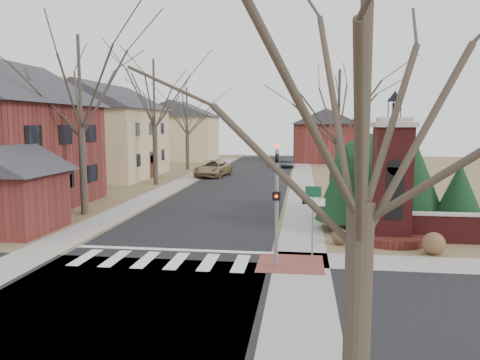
% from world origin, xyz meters
% --- Properties ---
extents(ground, '(120.00, 120.00, 0.00)m').
position_xyz_m(ground, '(0.00, 0.00, 0.00)').
color(ground, brown).
rests_on(ground, ground).
extents(main_street, '(8.00, 70.00, 0.01)m').
position_xyz_m(main_street, '(0.00, 22.00, 0.01)').
color(main_street, black).
rests_on(main_street, ground).
extents(cross_street, '(120.00, 8.00, 0.01)m').
position_xyz_m(cross_street, '(0.00, -3.00, 0.01)').
color(cross_street, black).
rests_on(cross_street, ground).
extents(crosswalk_zone, '(8.00, 2.20, 0.02)m').
position_xyz_m(crosswalk_zone, '(0.00, 0.80, 0.01)').
color(crosswalk_zone, silver).
rests_on(crosswalk_zone, ground).
extents(stop_bar, '(8.00, 0.35, 0.02)m').
position_xyz_m(stop_bar, '(0.00, 2.30, 0.01)').
color(stop_bar, silver).
rests_on(stop_bar, ground).
extents(sidewalk_right_main, '(2.00, 60.00, 0.02)m').
position_xyz_m(sidewalk_right_main, '(5.20, 22.00, 0.01)').
color(sidewalk_right_main, gray).
rests_on(sidewalk_right_main, ground).
extents(sidewalk_left, '(2.00, 60.00, 0.02)m').
position_xyz_m(sidewalk_left, '(-5.20, 22.00, 0.01)').
color(sidewalk_left, gray).
rests_on(sidewalk_left, ground).
extents(curb_apron, '(2.40, 2.40, 0.02)m').
position_xyz_m(curb_apron, '(4.80, 1.00, 0.01)').
color(curb_apron, brown).
rests_on(curb_apron, ground).
extents(traffic_signal_pole, '(0.28, 0.41, 4.50)m').
position_xyz_m(traffic_signal_pole, '(4.30, 0.57, 2.59)').
color(traffic_signal_pole, slate).
rests_on(traffic_signal_pole, ground).
extents(sign_post, '(0.90, 0.07, 2.75)m').
position_xyz_m(sign_post, '(5.59, 1.99, 1.95)').
color(sign_post, slate).
rests_on(sign_post, ground).
extents(brick_gate_monument, '(3.20, 3.20, 6.47)m').
position_xyz_m(brick_gate_monument, '(9.00, 4.99, 2.17)').
color(brick_gate_monument, '#4E1717').
rests_on(brick_gate_monument, ground).
extents(house_stucco_left, '(9.80, 12.80, 9.28)m').
position_xyz_m(house_stucco_left, '(-13.50, 27.00, 4.59)').
color(house_stucco_left, tan).
rests_on(house_stucco_left, ground).
extents(garage_left, '(4.80, 4.80, 4.29)m').
position_xyz_m(garage_left, '(-8.52, 4.49, 2.24)').
color(garage_left, maroon).
rests_on(garage_left, ground).
extents(house_distant_left, '(10.80, 8.80, 8.53)m').
position_xyz_m(house_distant_left, '(-12.01, 48.00, 4.25)').
color(house_distant_left, tan).
rests_on(house_distant_left, ground).
extents(house_distant_right, '(8.80, 8.80, 7.30)m').
position_xyz_m(house_distant_right, '(7.99, 47.99, 3.65)').
color(house_distant_right, maroon).
rests_on(house_distant_right, ground).
extents(evergreen_near, '(2.80, 2.80, 4.10)m').
position_xyz_m(evergreen_near, '(7.20, 7.00, 2.30)').
color(evergreen_near, '#473D33').
rests_on(evergreen_near, ground).
extents(evergreen_mid, '(3.40, 3.40, 4.70)m').
position_xyz_m(evergreen_mid, '(10.50, 8.20, 2.60)').
color(evergreen_mid, '#473D33').
rests_on(evergreen_mid, ground).
extents(evergreen_far, '(2.40, 2.40, 3.30)m').
position_xyz_m(evergreen_far, '(12.50, 7.20, 1.90)').
color(evergreen_far, '#473D33').
rests_on(evergreen_far, ground).
extents(evergreen_mass, '(4.80, 4.80, 4.80)m').
position_xyz_m(evergreen_mass, '(9.00, 9.50, 2.40)').
color(evergreen_mass, black).
rests_on(evergreen_mass, ground).
extents(bare_tree_0, '(8.05, 8.05, 11.15)m').
position_xyz_m(bare_tree_0, '(-7.00, 9.00, 7.70)').
color(bare_tree_0, '#473D33').
rests_on(bare_tree_0, ground).
extents(bare_tree_1, '(8.40, 8.40, 11.64)m').
position_xyz_m(bare_tree_1, '(-7.00, 22.00, 8.03)').
color(bare_tree_1, '#473D33').
rests_on(bare_tree_1, ground).
extents(bare_tree_2, '(7.35, 7.35, 10.19)m').
position_xyz_m(bare_tree_2, '(-7.50, 35.00, 7.03)').
color(bare_tree_2, '#473D33').
rests_on(bare_tree_2, ground).
extents(bare_tree_3, '(7.00, 7.00, 9.70)m').
position_xyz_m(bare_tree_3, '(7.50, 16.00, 6.69)').
color(bare_tree_3, '#473D33').
rests_on(bare_tree_3, ground).
extents(bare_tree_4, '(6.65, 6.65, 9.21)m').
position_xyz_m(bare_tree_4, '(6.00, -9.00, 6.35)').
color(bare_tree_4, '#473D33').
rests_on(bare_tree_4, ground).
extents(pickup_truck, '(3.32, 5.84, 1.54)m').
position_xyz_m(pickup_truck, '(-3.40, 28.66, 0.77)').
color(pickup_truck, '#90794E').
rests_on(pickup_truck, ground).
extents(distant_car, '(1.58, 4.10, 1.33)m').
position_xyz_m(distant_car, '(3.40, 39.18, 0.67)').
color(distant_car, '#35373D').
rests_on(distant_car, ground).
extents(dry_shrub_left, '(0.70, 0.70, 0.70)m').
position_xyz_m(dry_shrub_left, '(6.80, 4.05, 0.35)').
color(dry_shrub_left, brown).
rests_on(dry_shrub_left, ground).
extents(dry_shrub_right, '(0.89, 0.89, 0.89)m').
position_xyz_m(dry_shrub_right, '(10.31, 3.00, 0.44)').
color(dry_shrub_right, brown).
rests_on(dry_shrub_right, ground).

